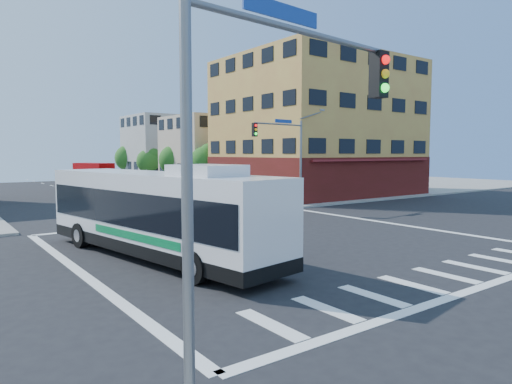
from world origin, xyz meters
TOP-DOWN VIEW (x-y plane):
  - ground at (0.00, 0.00)m, footprint 120.00×120.00m
  - sidewalk_ne at (35.00, 35.00)m, footprint 50.00×50.00m
  - corner_building_ne at (19.99, 18.48)m, footprint 18.10×15.44m
  - building_east_near at (16.98, 33.98)m, footprint 12.06×10.06m
  - building_east_far at (16.98, 47.98)m, footprint 12.06×10.06m
  - signal_mast_ne at (9.08, 10.62)m, footprint 7.91×1.13m
  - signal_mast_sw at (-9.08, -10.64)m, footprint 7.91×1.01m
  - street_tree_a at (11.90, 27.92)m, footprint 3.60×3.60m
  - street_tree_b at (11.90, 35.92)m, footprint 3.80×3.80m
  - street_tree_c at (11.90, 43.92)m, footprint 3.40×3.40m
  - street_tree_d at (11.90, 51.92)m, footprint 4.00×4.00m
  - transit_bus at (-6.22, 0.75)m, footprint 5.04×13.68m
  - box_truck at (2.45, 36.57)m, footprint 4.29×7.48m
  - parked_car at (6.52, 22.54)m, footprint 1.81×4.40m

SIDE VIEW (x-z plane):
  - ground at x=0.00m, z-range 0.00..0.00m
  - sidewalk_ne at x=35.00m, z-range 0.00..0.15m
  - parked_car at x=6.52m, z-range 0.00..1.49m
  - box_truck at x=2.45m, z-range -0.05..3.19m
  - transit_bus at x=-6.22m, z-range -0.04..3.92m
  - street_tree_c at x=11.90m, z-range 0.82..6.11m
  - street_tree_a at x=11.90m, z-range 0.83..6.35m
  - street_tree_b at x=11.90m, z-range 0.85..6.65m
  - street_tree_d at x=11.90m, z-range 0.87..6.90m
  - building_east_near at x=16.98m, z-range 0.01..9.01m
  - signal_mast_ne at x=9.08m, z-range 0.95..9.02m
  - signal_mast_sw at x=-9.08m, z-range 0.95..9.02m
  - building_east_far at x=16.98m, z-range 0.01..10.01m
  - corner_building_ne at x=19.99m, z-range -1.11..12.89m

